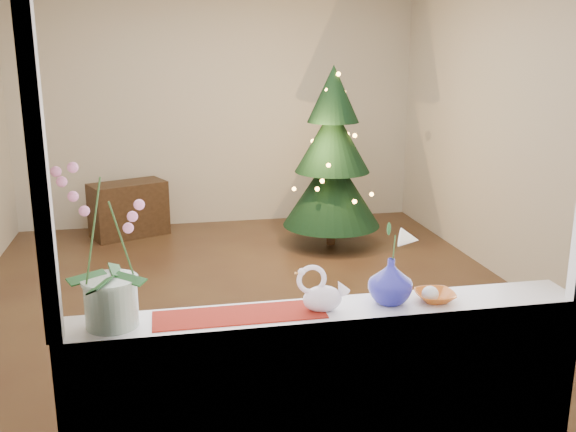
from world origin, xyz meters
name	(u,v)px	position (x,y,z in m)	size (l,w,h in m)	color
ground	(252,301)	(0.00, 0.00, 0.00)	(5.00, 5.00, 0.00)	#3A2217
wall_back	(218,105)	(0.00, 2.50, 1.35)	(4.50, 0.10, 2.70)	beige
wall_front	(340,217)	(0.00, -2.50, 1.35)	(4.50, 0.10, 2.70)	beige
wall_right	(521,127)	(2.25, 0.00, 1.35)	(0.10, 5.00, 2.70)	beige
window_apron	(333,422)	(0.00, -2.46, 0.44)	(2.20, 0.08, 0.88)	white
windowsill	(330,313)	(0.00, -2.37, 0.90)	(2.20, 0.26, 0.04)	white
window_frame	(340,124)	(0.00, -2.47, 1.70)	(2.22, 0.06, 1.60)	white
runner	(240,315)	(-0.38, -2.37, 0.92)	(0.70, 0.20, 0.01)	maroon
orchid_pot	(107,247)	(-0.88, -2.37, 1.24)	(0.22, 0.22, 0.65)	beige
swan	(323,289)	(-0.04, -2.39, 1.02)	(0.22, 0.10, 0.19)	silver
blue_vase	(391,278)	(0.27, -2.36, 1.03)	(0.22, 0.22, 0.23)	navy
lily	(393,233)	(0.27, -2.36, 1.23)	(0.13, 0.07, 0.17)	white
paperweight	(430,294)	(0.44, -2.39, 0.96)	(0.07, 0.07, 0.07)	silver
amber_dish	(435,297)	(0.46, -2.38, 0.94)	(0.14, 0.14, 0.04)	#B05016
xmas_tree	(332,157)	(1.03, 1.38, 0.91)	(0.99, 0.99, 1.82)	black
side_table	(129,209)	(-1.03, 2.11, 0.29)	(0.78, 0.39, 0.59)	black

